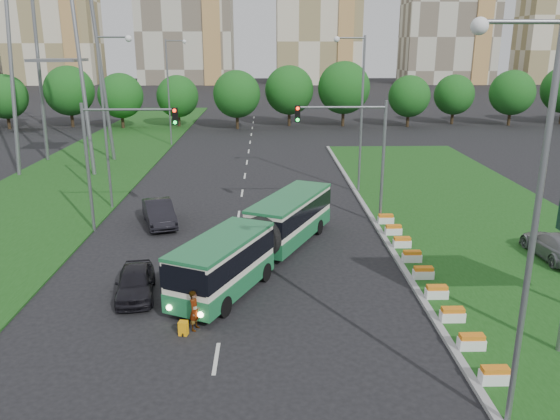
{
  "coord_description": "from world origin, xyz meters",
  "views": [
    {
      "loc": [
        -1.07,
        -24.02,
        11.23
      ],
      "look_at": [
        -0.33,
        4.62,
        2.6
      ],
      "focal_mm": 35.0,
      "sensor_mm": 36.0,
      "label": 1
    }
  ],
  "objects_px": {
    "traffic_mast_left": "(113,147)",
    "pedestrian": "(195,310)",
    "car_left_far": "(159,213)",
    "shopping_trolley": "(183,328)",
    "traffic_mast_median": "(359,143)",
    "car_median": "(556,245)",
    "car_left_near": "(135,282)",
    "articulated_bus": "(258,236)"
  },
  "relations": [
    {
      "from": "pedestrian",
      "to": "traffic_mast_left",
      "type": "bearing_deg",
      "value": 45.83
    },
    {
      "from": "car_left_far",
      "to": "pedestrian",
      "type": "bearing_deg",
      "value": -92.0
    },
    {
      "from": "traffic_mast_median",
      "to": "pedestrian",
      "type": "distance_m",
      "value": 16.95
    },
    {
      "from": "traffic_mast_median",
      "to": "car_median",
      "type": "distance_m",
      "value": 12.7
    },
    {
      "from": "articulated_bus",
      "to": "shopping_trolley",
      "type": "height_order",
      "value": "articulated_bus"
    },
    {
      "from": "articulated_bus",
      "to": "car_left_far",
      "type": "relative_size",
      "value": 3.07
    },
    {
      "from": "traffic_mast_median",
      "to": "car_median",
      "type": "xyz_separation_m",
      "value": [
        9.82,
        -6.69,
        -4.48
      ]
    },
    {
      "from": "traffic_mast_median",
      "to": "shopping_trolley",
      "type": "height_order",
      "value": "traffic_mast_median"
    },
    {
      "from": "traffic_mast_median",
      "to": "shopping_trolley",
      "type": "relative_size",
      "value": 13.35
    },
    {
      "from": "car_median",
      "to": "articulated_bus",
      "type": "bearing_deg",
      "value": -2.28
    },
    {
      "from": "car_median",
      "to": "car_left_near",
      "type": "bearing_deg",
      "value": 8.03
    },
    {
      "from": "car_left_near",
      "to": "car_median",
      "type": "xyz_separation_m",
      "value": [
        21.79,
        3.85,
        0.16
      ]
    },
    {
      "from": "traffic_mast_left",
      "to": "pedestrian",
      "type": "relative_size",
      "value": 4.63
    },
    {
      "from": "car_left_far",
      "to": "pedestrian",
      "type": "relative_size",
      "value": 2.83
    },
    {
      "from": "car_left_near",
      "to": "car_left_far",
      "type": "relative_size",
      "value": 0.85
    },
    {
      "from": "traffic_mast_median",
      "to": "car_median",
      "type": "bearing_deg",
      "value": -34.26
    },
    {
      "from": "car_left_far",
      "to": "car_median",
      "type": "bearing_deg",
      "value": -34.98
    },
    {
      "from": "car_left_near",
      "to": "shopping_trolley",
      "type": "xyz_separation_m",
      "value": [
        2.72,
        -3.67,
        -0.42
      ]
    },
    {
      "from": "car_left_near",
      "to": "car_left_far",
      "type": "xyz_separation_m",
      "value": [
        -0.88,
        10.69,
        0.09
      ]
    },
    {
      "from": "car_left_near",
      "to": "pedestrian",
      "type": "height_order",
      "value": "pedestrian"
    },
    {
      "from": "car_median",
      "to": "shopping_trolley",
      "type": "height_order",
      "value": "car_median"
    },
    {
      "from": "articulated_bus",
      "to": "car_left_far",
      "type": "xyz_separation_m",
      "value": [
        -6.54,
        6.76,
        -0.71
      ]
    },
    {
      "from": "car_left_near",
      "to": "car_left_far",
      "type": "height_order",
      "value": "car_left_far"
    },
    {
      "from": "traffic_mast_left",
      "to": "pedestrian",
      "type": "height_order",
      "value": "traffic_mast_left"
    },
    {
      "from": "pedestrian",
      "to": "shopping_trolley",
      "type": "distance_m",
      "value": 0.84
    },
    {
      "from": "traffic_mast_median",
      "to": "pedestrian",
      "type": "height_order",
      "value": "traffic_mast_median"
    },
    {
      "from": "traffic_mast_left",
      "to": "pedestrian",
      "type": "distance_m",
      "value": 14.94
    },
    {
      "from": "car_left_far",
      "to": "traffic_mast_left",
      "type": "bearing_deg",
      "value": -171.54
    },
    {
      "from": "car_left_far",
      "to": "shopping_trolley",
      "type": "relative_size",
      "value": 8.17
    },
    {
      "from": "car_left_near",
      "to": "shopping_trolley",
      "type": "distance_m",
      "value": 4.59
    },
    {
      "from": "car_median",
      "to": "traffic_mast_median",
      "type": "bearing_deg",
      "value": -36.24
    },
    {
      "from": "traffic_mast_left",
      "to": "articulated_bus",
      "type": "bearing_deg",
      "value": -32.39
    },
    {
      "from": "car_left_near",
      "to": "car_left_far",
      "type": "bearing_deg",
      "value": 85.81
    },
    {
      "from": "car_median",
      "to": "pedestrian",
      "type": "xyz_separation_m",
      "value": [
        -18.63,
        -7.08,
        -0.01
      ]
    },
    {
      "from": "traffic_mast_median",
      "to": "pedestrian",
      "type": "xyz_separation_m",
      "value": [
        -8.82,
        -13.77,
        -4.49
      ]
    },
    {
      "from": "articulated_bus",
      "to": "traffic_mast_left",
      "type": "bearing_deg",
      "value": 173.1
    },
    {
      "from": "car_left_near",
      "to": "traffic_mast_left",
      "type": "bearing_deg",
      "value": 99.53
    },
    {
      "from": "car_left_far",
      "to": "shopping_trolley",
      "type": "height_order",
      "value": "car_left_far"
    },
    {
      "from": "traffic_mast_median",
      "to": "traffic_mast_left",
      "type": "height_order",
      "value": "same"
    },
    {
      "from": "articulated_bus",
      "to": "car_left_near",
      "type": "height_order",
      "value": "articulated_bus"
    },
    {
      "from": "car_left_far",
      "to": "car_median",
      "type": "xyz_separation_m",
      "value": [
        22.68,
        -6.84,
        0.07
      ]
    },
    {
      "from": "shopping_trolley",
      "to": "traffic_mast_left",
      "type": "bearing_deg",
      "value": 126.29
    }
  ]
}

